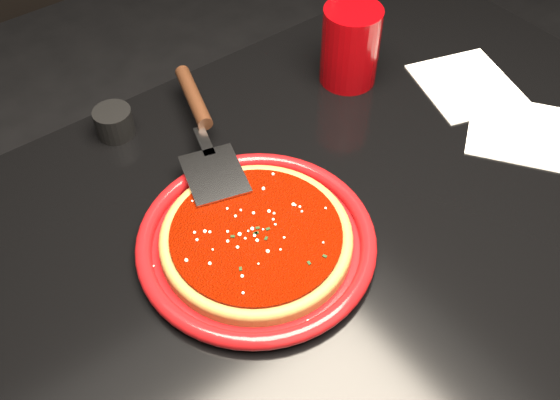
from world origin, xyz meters
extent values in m
cube|color=black|center=(0.00, 0.00, 0.38)|extent=(1.20, 0.80, 0.75)
cylinder|color=maroon|center=(-0.08, 0.04, 0.76)|extent=(0.32, 0.32, 0.02)
cylinder|color=brown|center=(-0.08, 0.04, 0.76)|extent=(0.26, 0.26, 0.01)
torus|color=brown|center=(-0.08, 0.04, 0.77)|extent=(0.26, 0.26, 0.02)
cylinder|color=#6C0B00|center=(-0.08, 0.04, 0.77)|extent=(0.23, 0.23, 0.01)
cylinder|color=#900307|center=(0.23, 0.23, 0.81)|extent=(0.10, 0.10, 0.13)
cube|color=white|center=(0.35, -0.02, 0.75)|extent=(0.20, 0.20, 0.00)
cube|color=white|center=(0.37, 0.10, 0.75)|extent=(0.18, 0.19, 0.00)
cylinder|color=black|center=(-0.12, 0.34, 0.77)|extent=(0.07, 0.07, 0.04)
camera|label=1|loc=(-0.34, -0.35, 1.38)|focal=40.00mm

